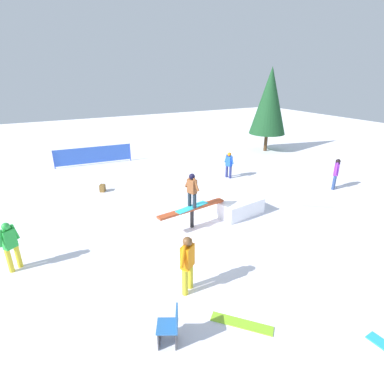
% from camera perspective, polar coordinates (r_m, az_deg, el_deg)
% --- Properties ---
extents(ground_plane, '(60.00, 60.00, 0.00)m').
position_cam_1_polar(ground_plane, '(11.14, 0.00, -6.65)').
color(ground_plane, white).
extents(rail_feature, '(2.78, 0.63, 0.79)m').
position_cam_1_polar(rail_feature, '(10.83, 0.00, -3.50)').
color(rail_feature, black).
rests_on(rail_feature, ground).
extents(snow_kicker_ramp, '(1.97, 1.71, 0.64)m').
position_cam_1_polar(snow_kicker_ramp, '(12.22, 8.25, -2.47)').
color(snow_kicker_ramp, white).
rests_on(snow_kicker_ramp, ground).
extents(main_rider_on_rail, '(1.39, 0.72, 1.28)m').
position_cam_1_polar(main_rider_on_rail, '(10.53, 0.00, 0.13)').
color(main_rider_on_rail, '#28BAD7').
rests_on(main_rider_on_rail, rail_feature).
extents(bystander_purple, '(0.62, 0.45, 1.49)m').
position_cam_1_polar(bystander_purple, '(15.96, 25.75, 3.40)').
color(bystander_purple, navy).
rests_on(bystander_purple, ground).
extents(bystander_blue, '(0.28, 0.62, 1.39)m').
position_cam_1_polar(bystander_blue, '(16.08, 7.04, 5.37)').
color(bystander_blue, navy).
rests_on(bystander_blue, ground).
extents(bystander_green, '(0.55, 0.42, 1.51)m').
position_cam_1_polar(bystander_green, '(9.93, -31.34, -8.44)').
color(bystander_green, yellow).
rests_on(bystander_green, ground).
extents(bystander_orange, '(0.64, 0.50, 1.61)m').
position_cam_1_polar(bystander_orange, '(7.72, -0.87, -13.12)').
color(bystander_orange, gold).
rests_on(bystander_orange, ground).
extents(loose_snowboard_lime, '(1.16, 1.23, 0.02)m').
position_cam_1_polar(loose_snowboard_lime, '(7.52, 9.43, -23.49)').
color(loose_snowboard_lime, '#8BCD2A').
rests_on(loose_snowboard_lime, ground).
extents(loose_snowboard_white, '(1.23, 0.97, 0.02)m').
position_cam_1_polar(loose_snowboard_white, '(13.76, 22.77, -2.60)').
color(loose_snowboard_white, white).
rests_on(loose_snowboard_white, ground).
extents(folding_chair, '(0.59, 0.59, 0.88)m').
position_cam_1_polar(folding_chair, '(6.81, -4.23, -24.39)').
color(folding_chair, '#3F3F44').
rests_on(folding_chair, ground).
extents(backpack_on_snow, '(0.34, 0.37, 0.34)m').
position_cam_1_polar(backpack_on_snow, '(14.88, -16.68, 0.72)').
color(backpack_on_snow, brown).
rests_on(backpack_on_snow, ground).
extents(safety_fence, '(4.53, 0.41, 1.10)m').
position_cam_1_polar(safety_fence, '(19.33, -18.25, 6.71)').
color(safety_fence, blue).
rests_on(safety_fence, ground).
extents(pine_tree_near, '(2.49, 2.49, 5.67)m').
position_cam_1_polar(pine_tree_near, '(21.93, 14.55, 16.41)').
color(pine_tree_near, '#4C331E').
rests_on(pine_tree_near, ground).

